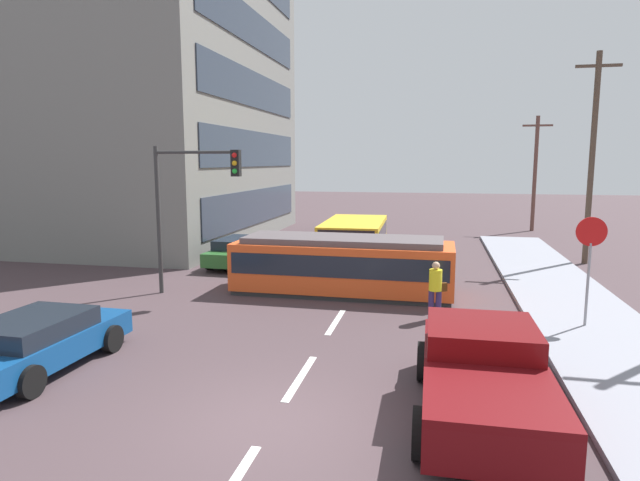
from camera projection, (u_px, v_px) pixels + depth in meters
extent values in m
plane|color=#47373B|center=(357.00, 289.00, 18.88)|extent=(120.00, 120.00, 0.00)
cube|color=gray|center=(601.00, 336.00, 13.58)|extent=(3.20, 36.00, 0.14)
cube|color=silver|center=(300.00, 377.00, 11.14)|extent=(0.16, 2.40, 0.01)
cube|color=silver|center=(336.00, 322.00, 15.01)|extent=(0.16, 2.40, 0.01)
cube|color=silver|center=(374.00, 261.00, 24.10)|extent=(0.16, 2.40, 0.01)
cube|color=silver|center=(386.00, 242.00, 29.90)|extent=(0.16, 2.40, 0.01)
cube|color=slate|center=(137.00, 99.00, 30.91)|extent=(14.10, 17.24, 16.00)
cube|color=#2D3847|center=(257.00, 207.00, 30.31)|extent=(0.06, 14.66, 1.92)
cube|color=#2D3847|center=(256.00, 149.00, 29.84)|extent=(0.06, 14.66, 1.92)
cube|color=#2D3847|center=(255.00, 90.00, 29.38)|extent=(0.06, 14.66, 1.92)
cube|color=#2D3847|center=(254.00, 28.00, 28.91)|extent=(0.06, 14.66, 1.92)
cube|color=#EB5120|center=(343.00, 266.00, 18.24)|extent=(7.36, 2.58, 1.57)
cube|color=#2D2D2D|center=(343.00, 290.00, 18.37)|extent=(7.21, 2.45, 0.15)
cube|color=#564C4F|center=(343.00, 240.00, 18.11)|extent=(6.62, 2.20, 0.20)
cube|color=#1E232D|center=(343.00, 260.00, 18.21)|extent=(7.07, 2.62, 0.69)
cube|color=gold|center=(354.00, 238.00, 23.80)|extent=(2.67, 5.63, 1.55)
cube|color=black|center=(346.00, 242.00, 21.11)|extent=(2.25, 0.19, 0.93)
cube|color=black|center=(354.00, 232.00, 23.76)|extent=(2.68, 4.80, 0.62)
cylinder|color=black|center=(349.00, 259.00, 22.16)|extent=(2.58, 0.98, 0.90)
cylinder|color=black|center=(359.00, 246.00, 25.62)|extent=(2.58, 0.98, 0.90)
cylinder|color=#342657|center=(431.00, 305.00, 15.16)|extent=(0.16, 0.16, 0.85)
cylinder|color=#342657|center=(438.00, 305.00, 15.12)|extent=(0.16, 0.16, 0.85)
cylinder|color=yellow|center=(436.00, 280.00, 15.04)|extent=(0.36, 0.36, 0.60)
sphere|color=tan|center=(436.00, 266.00, 14.98)|extent=(0.22, 0.22, 0.22)
cube|color=#50290C|center=(443.00, 287.00, 15.07)|extent=(0.22, 0.19, 0.24)
cube|color=#5D0A0D|center=(483.00, 382.00, 9.27)|extent=(2.06, 5.02, 0.65)
cube|color=#640A0C|center=(481.00, 338.00, 9.71)|extent=(1.92, 1.92, 0.55)
cube|color=#5D0A0D|center=(493.00, 394.00, 7.88)|extent=(2.03, 2.27, 0.12)
cylinder|color=black|center=(424.00, 361.00, 10.96)|extent=(0.29, 0.80, 0.80)
cylinder|color=black|center=(528.00, 369.00, 10.56)|extent=(0.29, 0.80, 0.80)
cylinder|color=black|center=(422.00, 434.00, 8.05)|extent=(0.29, 0.80, 0.80)
cylinder|color=black|center=(565.00, 448.00, 7.65)|extent=(0.29, 0.80, 0.80)
cube|color=navy|center=(39.00, 346.00, 11.56)|extent=(1.87, 4.30, 0.55)
cube|color=black|center=(32.00, 326.00, 11.34)|extent=(1.70, 2.38, 0.40)
cylinder|color=black|center=(46.00, 333.00, 13.02)|extent=(0.23, 0.64, 0.64)
cylinder|color=black|center=(112.00, 339.00, 12.61)|extent=(0.23, 0.64, 0.64)
cylinder|color=black|center=(30.00, 382.00, 10.15)|extent=(0.23, 0.64, 0.64)
cube|color=#2B6329|center=(243.00, 253.00, 23.23)|extent=(2.02, 4.42, 0.55)
cube|color=black|center=(241.00, 243.00, 23.02)|extent=(1.81, 2.45, 0.40)
cylinder|color=black|center=(235.00, 252.00, 24.74)|extent=(0.24, 0.65, 0.64)
cylinder|color=black|center=(274.00, 253.00, 24.29)|extent=(0.24, 0.65, 0.64)
cylinder|color=black|center=(210.00, 262.00, 22.23)|extent=(0.24, 0.65, 0.64)
cylinder|color=black|center=(253.00, 264.00, 21.78)|extent=(0.24, 0.65, 0.64)
cylinder|color=gray|center=(588.00, 285.00, 14.09)|extent=(0.07, 0.07, 2.20)
cylinder|color=red|center=(592.00, 232.00, 13.88)|extent=(0.76, 0.04, 0.76)
cylinder|color=#333333|center=(159.00, 221.00, 17.99)|extent=(0.14, 0.14, 4.93)
cylinder|color=#333333|center=(195.00, 152.00, 17.37)|extent=(2.79, 0.10, 0.10)
cube|color=black|center=(236.00, 163.00, 17.13)|extent=(0.28, 0.24, 0.84)
sphere|color=red|center=(234.00, 155.00, 16.97)|extent=(0.16, 0.16, 0.16)
sphere|color=gold|center=(234.00, 163.00, 17.01)|extent=(0.16, 0.16, 0.16)
sphere|color=green|center=(235.00, 171.00, 17.04)|extent=(0.16, 0.16, 0.16)
cylinder|color=#4E3E32|center=(592.00, 160.00, 22.95)|extent=(0.24, 0.24, 8.98)
cube|color=#4E3E32|center=(599.00, 66.00, 22.39)|extent=(1.80, 0.12, 0.12)
cylinder|color=brown|center=(535.00, 174.00, 34.23)|extent=(0.24, 0.24, 7.28)
cube|color=brown|center=(538.00, 125.00, 33.79)|extent=(1.80, 0.12, 0.12)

